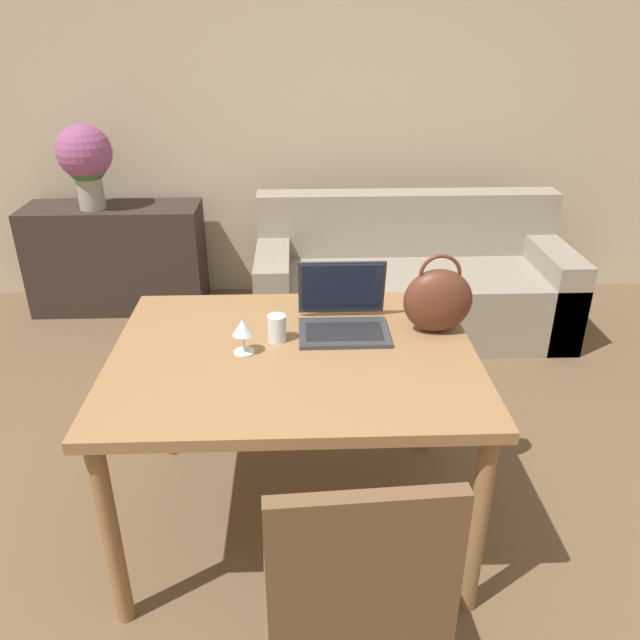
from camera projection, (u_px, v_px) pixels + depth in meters
name	position (u px, v px, depth m)	size (l,w,h in m)	color
ground_plane	(282.00, 640.00, 2.02)	(14.00, 14.00, 0.00)	brown
wall_back	(284.00, 96.00, 4.05)	(10.00, 0.06, 2.70)	beige
dining_table	(294.00, 372.00, 2.22)	(1.27, 1.01, 0.76)	olive
chair	(354.00, 600.00, 1.52)	(0.46, 0.46, 0.97)	brown
couch	(410.00, 286.00, 3.93)	(1.91, 0.81, 0.82)	gray
sideboard	(118.00, 258.00, 4.19)	(1.14, 0.40, 0.71)	#332823
laptop	(343.00, 311.00, 2.33)	(0.33, 0.29, 0.24)	#38383D
drinking_glass	(277.00, 328.00, 2.23)	(0.07, 0.07, 0.10)	silver
wine_glass	(243.00, 330.00, 2.13)	(0.07, 0.07, 0.13)	silver
handbag	(438.00, 300.00, 2.27)	(0.25, 0.13, 0.30)	#592D1E
flower_vase	(85.00, 159.00, 3.85)	(0.34, 0.34, 0.52)	#9E998E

